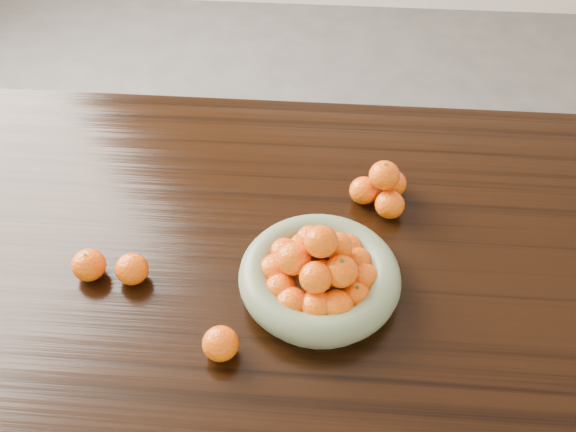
# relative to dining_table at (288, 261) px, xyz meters

# --- Properties ---
(ground) EXTENTS (5.00, 5.00, 0.00)m
(ground) POSITION_rel_dining_table_xyz_m (0.00, 0.00, -0.66)
(ground) COLOR #595754
(ground) RESTS_ON ground
(dining_table) EXTENTS (2.00, 1.00, 0.75)m
(dining_table) POSITION_rel_dining_table_xyz_m (0.00, 0.00, 0.00)
(dining_table) COLOR black
(dining_table) RESTS_ON ground
(fruit_bowl) EXTENTS (0.33, 0.33, 0.17)m
(fruit_bowl) POSITION_rel_dining_table_xyz_m (0.07, -0.15, 0.13)
(fruit_bowl) COLOR gray
(fruit_bowl) RESTS_ON dining_table
(orange_pyramid) EXTENTS (0.13, 0.14, 0.12)m
(orange_pyramid) POSITION_rel_dining_table_xyz_m (0.21, 0.12, 0.14)
(orange_pyramid) COLOR #FA6807
(orange_pyramid) RESTS_ON dining_table
(loose_orange_0) EXTENTS (0.07, 0.07, 0.07)m
(loose_orange_0) POSITION_rel_dining_table_xyz_m (-0.40, -0.15, 0.12)
(loose_orange_0) COLOR #FA6807
(loose_orange_0) RESTS_ON dining_table
(loose_orange_1) EXTENTS (0.07, 0.07, 0.06)m
(loose_orange_1) POSITION_rel_dining_table_xyz_m (-0.31, -0.15, 0.12)
(loose_orange_1) COLOR #FA6807
(loose_orange_1) RESTS_ON dining_table
(loose_orange_2) EXTENTS (0.07, 0.07, 0.06)m
(loose_orange_2) POSITION_rel_dining_table_xyz_m (-0.10, -0.31, 0.12)
(loose_orange_2) COLOR #FA6807
(loose_orange_2) RESTS_ON dining_table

